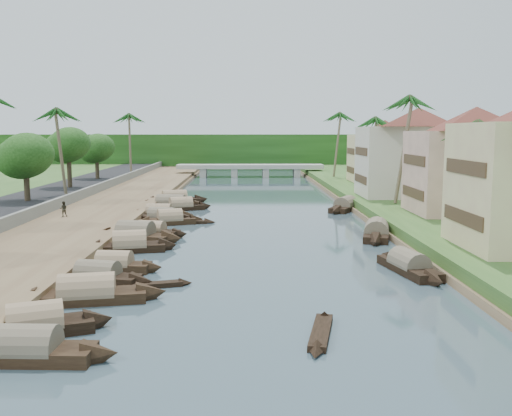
{
  "coord_description": "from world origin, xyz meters",
  "views": [
    {
      "loc": [
        -0.99,
        -37.8,
        8.63
      ],
      "look_at": [
        -0.02,
        11.7,
        2.0
      ],
      "focal_mm": 40.0,
      "sensor_mm": 36.0,
      "label": 1
    }
  ],
  "objects": [
    {
      "name": "ground",
      "position": [
        0.0,
        0.0,
        0.0
      ],
      "size": [
        220.0,
        220.0,
        0.0
      ],
      "primitive_type": "plane",
      "color": "#384C55",
      "rests_on": "ground"
    },
    {
      "name": "left_bank",
      "position": [
        -16.0,
        20.0,
        0.4
      ],
      "size": [
        10.0,
        180.0,
        0.8
      ],
      "primitive_type": "cube",
      "color": "brown",
      "rests_on": "ground"
    },
    {
      "name": "right_bank",
      "position": [
        19.0,
        20.0,
        0.6
      ],
      "size": [
        16.0,
        180.0,
        1.2
      ],
      "primitive_type": "cube",
      "color": "#2F5421",
      "rests_on": "ground"
    },
    {
      "name": "road",
      "position": [
        -24.5,
        20.0,
        0.7
      ],
      "size": [
        8.0,
        180.0,
        1.4
      ],
      "primitive_type": "cube",
      "color": "black",
      "rests_on": "ground"
    },
    {
      "name": "retaining_wall",
      "position": [
        -20.2,
        20.0,
        1.35
      ],
      "size": [
        0.4,
        180.0,
        1.1
      ],
      "primitive_type": "cube",
      "color": "slate",
      "rests_on": "left_bank"
    },
    {
      "name": "treeline",
      "position": [
        0.0,
        100.0,
        4.0
      ],
      "size": [
        120.0,
        14.0,
        8.0
      ],
      "color": "#17390F",
      "rests_on": "ground"
    },
    {
      "name": "bridge",
      "position": [
        0.0,
        72.0,
        1.72
      ],
      "size": [
        28.0,
        4.0,
        2.4
      ],
      "color": "#9C9B92",
      "rests_on": "ground"
    },
    {
      "name": "building_mid",
      "position": [
        19.99,
        14.0,
        6.13
      ],
      "size": [
        14.11,
        14.11,
        9.7
      ],
      "color": "beige",
      "rests_on": "right_bank"
    },
    {
      "name": "building_far",
      "position": [
        18.99,
        28.0,
        6.38
      ],
      "size": [
        15.59,
        15.59,
        10.2
      ],
      "color": "beige",
      "rests_on": "right_bank"
    },
    {
      "name": "building_distant",
      "position": [
        19.99,
        48.0,
        5.88
      ],
      "size": [
        12.62,
        12.62,
        9.2
      ],
      "color": "beige",
      "rests_on": "right_bank"
    },
    {
      "name": "sampan_0",
      "position": [
        -9.35,
        -16.98,
        0.41
      ],
      "size": [
        7.39,
        1.88,
        1.97
      ],
      "rotation": [
        0.0,
        0.0,
        -0.05
      ],
      "color": "black",
      "rests_on": "ground"
    },
    {
      "name": "sampan_1",
      "position": [
        -9.97,
        -14.15,
        0.41
      ],
      "size": [
        6.79,
        3.84,
        2.02
      ],
      "rotation": [
        0.0,
        0.0,
        0.37
      ],
      "color": "black",
      "rests_on": "ground"
    },
    {
      "name": "sampan_2",
      "position": [
        -9.05,
        -9.46,
        0.41
      ],
      "size": [
        8.37,
        3.06,
        2.17
      ],
      "rotation": [
        0.0,
        0.0,
        0.18
      ],
      "color": "black",
      "rests_on": "ground"
    },
    {
      "name": "sampan_3",
      "position": [
        -9.4,
        -5.89,
        0.41
      ],
      "size": [
        6.99,
        3.1,
        1.89
      ],
      "rotation": [
        0.0,
        0.0,
        -0.26
      ],
      "color": "black",
      "rests_on": "ground"
    },
    {
      "name": "sampan_4",
      "position": [
        -9.11,
        -3.04,
        0.4
      ],
      "size": [
        6.3,
        1.98,
        1.82
      ],
      "rotation": [
        0.0,
        0.0,
        -0.1
      ],
      "color": "black",
      "rests_on": "ground"
    },
    {
      "name": "sampan_5",
      "position": [
        -9.38,
        3.04,
        0.42
      ],
      "size": [
        7.25,
        3.1,
        2.25
      ],
      "rotation": [
        0.0,
        0.0,
        0.2
      ],
      "color": "black",
      "rests_on": "ground"
    },
    {
      "name": "sampan_6",
      "position": [
        -9.73,
        7.14,
        0.42
      ],
      "size": [
        8.26,
        3.93,
        2.39
      ],
      "rotation": [
        0.0,
        0.0,
        -0.27
      ],
      "color": "black",
      "rests_on": "ground"
    },
    {
      "name": "sampan_7",
      "position": [
        -8.79,
        9.03,
        0.4
      ],
      "size": [
        6.66,
        3.0,
        1.8
      ],
      "rotation": [
        0.0,
        0.0,
        -0.27
      ],
      "color": "black",
      "rests_on": "ground"
    },
    {
      "name": "sampan_8",
      "position": [
        -8.05,
        15.27,
        0.41
      ],
      "size": [
        6.76,
        3.48,
        2.07
      ],
      "rotation": [
        0.0,
        0.0,
        0.3
      ],
      "color": "black",
      "rests_on": "ground"
    },
    {
      "name": "sampan_9",
      "position": [
        -9.01,
        17.01,
        0.41
      ],
      "size": [
        7.49,
        3.42,
        1.91
      ],
      "rotation": [
        0.0,
        0.0,
        -0.28
      ],
      "color": "black",
      "rests_on": "ground"
    },
    {
      "name": "sampan_10",
      "position": [
        -9.71,
        19.45,
        0.41
      ],
      "size": [
        7.26,
        2.04,
        2.01
      ],
      "rotation": [
        0.0,
        0.0,
        -0.07
      ],
      "color": "black",
      "rests_on": "ground"
    },
    {
      "name": "sampan_11",
      "position": [
        -8.1,
        25.08,
        0.41
      ],
      "size": [
        7.28,
        3.82,
        2.08
      ],
      "rotation": [
        0.0,
        0.0,
        0.33
      ],
      "color": "black",
      "rests_on": "ground"
    },
    {
      "name": "sampan_12",
      "position": [
        -9.48,
        27.02,
        0.42
      ],
      "size": [
        9.5,
        3.35,
        2.22
      ],
      "rotation": [
        0.0,
        0.0,
        -0.18
      ],
      "color": "black",
      "rests_on": "ground"
    },
    {
      "name": "sampan_13",
      "position": [
        -9.6,
        31.5,
        0.42
      ],
      "size": [
        8.7,
        4.13,
        2.32
      ],
      "rotation": [
        0.0,
        0.0,
        0.29
      ],
      "color": "black",
      "rests_on": "ground"
    },
    {
      "name": "sampan_14",
      "position": [
        9.13,
        -3.62,
        0.41
      ],
      "size": [
        3.04,
        8.19,
        1.98
      ],
      "rotation": [
        0.0,
        0.0,
        1.77
      ],
      "color": "black",
      "rests_on": "ground"
    },
    {
      "name": "sampan_15",
      "position": [
        9.81,
        8.05,
        0.42
      ],
      "size": [
        3.81,
        8.69,
        2.27
      ],
      "rotation": [
        0.0,
        0.0,
        1.32
      ],
      "color": "black",
      "rests_on": "ground"
    },
    {
      "name": "sampan_16",
      "position": [
        10.19,
        24.7,
        0.42
      ],
      "size": [
        5.67,
        8.87,
        2.22
      ],
      "rotation": [
        0.0,
        0.0,
        1.1
      ],
      "color": "black",
      "rests_on": "ground"
    },
    {
      "name": "canoe_0",
      "position": [
        2.25,
        -14.43,
        0.1
      ],
      "size": [
        1.95,
        5.73,
        0.75
      ],
      "rotation": [
        0.0,
        0.0,
        1.36
      ],
      "color": "black",
      "rests_on": "ground"
    },
    {
      "name": "canoe_1",
      "position": [
        -6.05,
        -6.7,
        0.1
      ],
      "size": [
        4.29,
        1.8,
        0.69
      ],
      "rotation": [
        0.0,
        0.0,
        0.27
      ],
      "color": "black",
      "rests_on": "ground"
    },
    {
      "name": "canoe_2",
      "position": [
        -6.73,
        15.61,
        0.1
      ],
      "size": [
        5.96,
        1.29,
        0.86
      ],
      "rotation": [
        0.0,
        0.0,
        0.07
      ],
      "color": "black",
      "rests_on": "ground"
    },
    {
      "name": "palm_1",
      "position": [
        16.0,
        5.13,
        9.06
      ],
      "size": [
        3.2,
        3.2,
        9.58
      ],
      "color": "brown",
      "rests_on": "ground"
    },
    {
      "name": "palm_2",
      "position": [
        15.0,
        20.91,
        11.81
      ],
      "size": [
        3.2,
        3.2,
        12.41
      ],
      "color": "brown",
      "rests_on": "ground"
    },
    {
      "name": "palm_3",
      "position": [
        16.0,
        39.45,
        10.17
      ],
      "size": [
        3.2,
        3.2,
        10.72
      ],
      "color": "brown",
      "rests_on": "ground"
    },
    {
      "name": "palm_6",
      "position": [
        -22.0,
        28.55,
        10.87
      ],
      "size": [
        3.2,
        3.2,
        11.25
      ],
      "color": "brown",
      "rests_on": "ground"
    },
    {
      "name": "palm_7",
      "position": [
        14.0,
        56.59,
        11.32
      ],
      "size": [
        3.2,
        3.2,
        11.91
      ],
      "color": "brown",
      "rests_on": "ground"
    },
    {
      "name": "palm_8",
      "position": [
        -20.5,
        60.02,
        11.21
      ],
      "size": [
        3.2,
        3.2,
        11.6
      ],
      "color": "brown",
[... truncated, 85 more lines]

